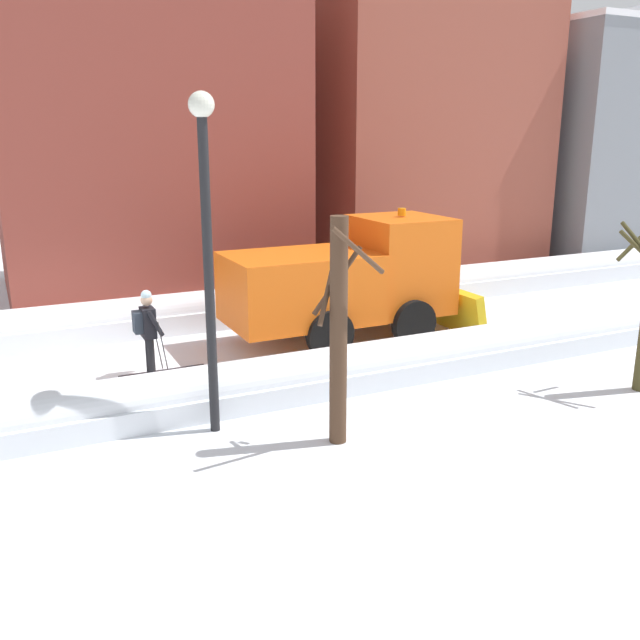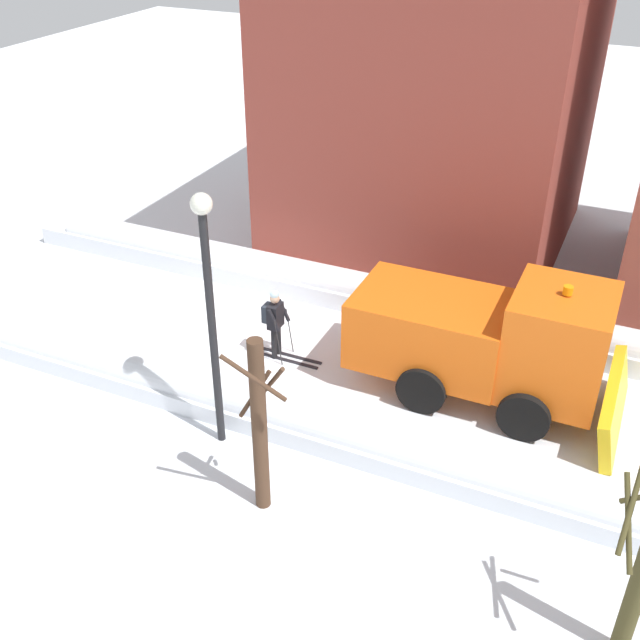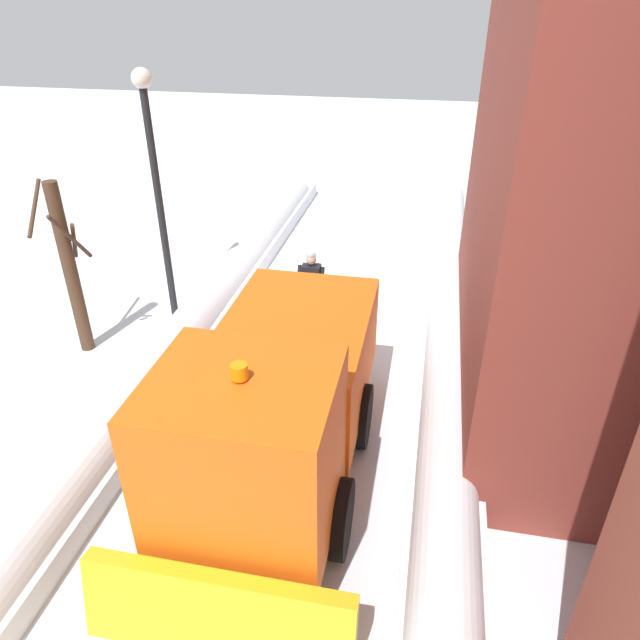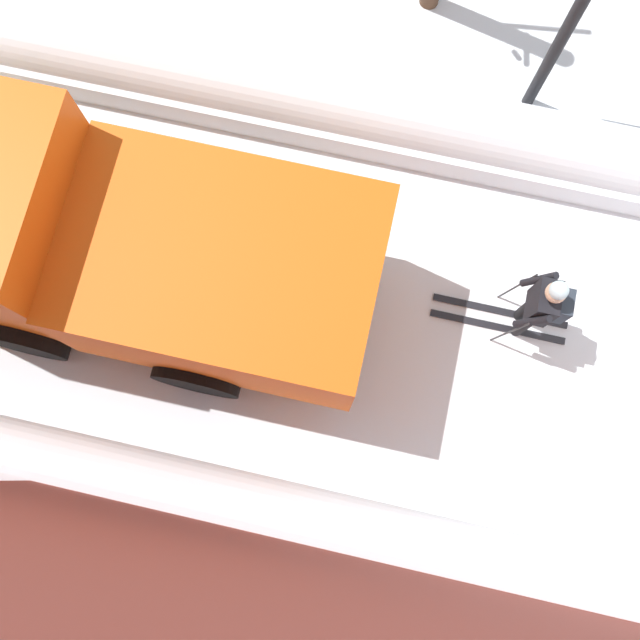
% 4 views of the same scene
% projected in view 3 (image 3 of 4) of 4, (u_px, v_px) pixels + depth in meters
% --- Properties ---
extents(plow_truck, '(3.20, 5.98, 3.12)m').
position_uv_depth(plow_truck, '(276.00, 405.00, 8.48)').
color(plow_truck, orange).
rests_on(plow_truck, ground).
extents(skier, '(0.62, 1.80, 1.81)m').
position_uv_depth(skier, '(311.00, 283.00, 13.03)').
color(skier, black).
rests_on(skier, ground).
extents(traffic_light_pole, '(0.28, 0.42, 4.30)m').
position_uv_depth(traffic_light_pole, '(529.00, 319.00, 7.56)').
color(traffic_light_pole, black).
rests_on(traffic_light_pole, ground).
extents(street_lamp, '(0.40, 0.40, 5.47)m').
position_uv_depth(street_lamp, '(155.00, 172.00, 12.04)').
color(street_lamp, black).
rests_on(street_lamp, ground).
extents(bare_tree_near, '(0.94, 1.06, 3.66)m').
position_uv_depth(bare_tree_near, '(70.00, 268.00, 11.60)').
color(bare_tree_near, '#4A3222').
rests_on(bare_tree_near, ground).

